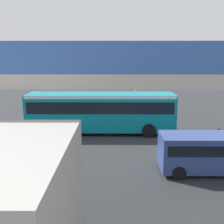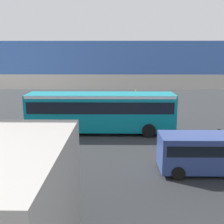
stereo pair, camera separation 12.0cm
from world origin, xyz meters
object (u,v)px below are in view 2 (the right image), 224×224
(city_bus, at_px, (101,110))
(bicycle_black, at_px, (216,137))
(traffic_sign, at_px, (135,97))
(parked_van, at_px, (205,151))

(city_bus, bearing_deg, bicycle_black, 164.51)
(city_bus, relative_size, traffic_sign, 4.12)
(parked_van, relative_size, traffic_sign, 1.71)
(parked_van, bearing_deg, city_bus, -51.45)
(city_bus, height_order, traffic_sign, city_bus)
(bicycle_black, bearing_deg, city_bus, -15.49)
(traffic_sign, bearing_deg, city_bus, 62.34)
(city_bus, xyz_separation_m, bicycle_black, (-8.36, 2.32, -1.51))
(parked_van, height_order, traffic_sign, traffic_sign)
(parked_van, xyz_separation_m, traffic_sign, (2.73, -13.44, 0.71))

